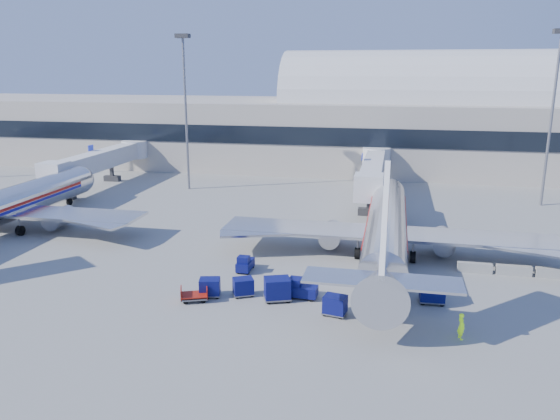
% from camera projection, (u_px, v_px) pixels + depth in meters
% --- Properties ---
extents(ground, '(260.00, 260.00, 0.00)m').
position_uv_depth(ground, '(275.00, 266.00, 50.80)').
color(ground, gray).
rests_on(ground, ground).
extents(terminal, '(170.00, 28.15, 21.00)m').
position_uv_depth(terminal, '(268.00, 124.00, 104.63)').
color(terminal, '#B2AA9E').
rests_on(terminal, ground).
extents(airliner_main, '(32.00, 37.26, 12.07)m').
position_uv_depth(airliner_main, '(386.00, 228.00, 52.34)').
color(airliner_main, silver).
rests_on(airliner_main, ground).
extents(airliner_mid, '(32.00, 37.26, 12.07)m').
position_uv_depth(airliner_mid, '(3.00, 206.00, 60.73)').
color(airliner_mid, silver).
rests_on(airliner_mid, ground).
extents(jetbridge_near, '(4.40, 27.50, 6.25)m').
position_uv_depth(jetbridge_near, '(373.00, 169.00, 77.47)').
color(jetbridge_near, silver).
rests_on(jetbridge_near, ground).
extents(jetbridge_mid, '(4.40, 27.50, 6.25)m').
position_uv_depth(jetbridge_mid, '(104.00, 159.00, 85.86)').
color(jetbridge_mid, silver).
rests_on(jetbridge_mid, ground).
extents(mast_west, '(2.00, 1.20, 22.60)m').
position_uv_depth(mast_west, '(185.00, 90.00, 79.49)').
color(mast_west, slate).
rests_on(mast_west, ground).
extents(mast_east, '(2.00, 1.20, 22.60)m').
position_uv_depth(mast_east, '(554.00, 93.00, 69.50)').
color(mast_east, slate).
rests_on(mast_east, ground).
extents(barrier_near, '(3.00, 0.55, 0.90)m').
position_uv_depth(barrier_near, '(475.00, 268.00, 48.99)').
color(barrier_near, '#9E9E96').
rests_on(barrier_near, ground).
extents(barrier_mid, '(3.00, 0.55, 0.90)m').
position_uv_depth(barrier_mid, '(514.00, 270.00, 48.33)').
color(barrier_mid, '#9E9E96').
rests_on(barrier_mid, ground).
extents(barrier_far, '(3.00, 0.55, 0.90)m').
position_uv_depth(barrier_far, '(554.00, 273.00, 47.67)').
color(barrier_far, '#9E9E96').
rests_on(barrier_far, ground).
extents(tug_lead, '(2.55, 1.38, 1.62)m').
position_uv_depth(tug_lead, '(301.00, 289.00, 43.52)').
color(tug_lead, '#0A0D4F').
rests_on(tug_lead, ground).
extents(tug_right, '(2.62, 1.90, 1.54)m').
position_uv_depth(tug_right, '(381.00, 281.00, 45.32)').
color(tug_right, '#0A0D4F').
rests_on(tug_right, ground).
extents(tug_left, '(1.22, 2.36, 1.53)m').
position_uv_depth(tug_left, '(245.00, 264.00, 49.28)').
color(tug_left, '#0A0D4F').
rests_on(tug_left, ground).
extents(cart_train_a, '(2.51, 2.22, 1.84)m').
position_uv_depth(cart_train_a, '(277.00, 289.00, 42.96)').
color(cart_train_a, '#0A0D4F').
rests_on(cart_train_a, ground).
extents(cart_train_b, '(2.05, 1.88, 1.46)m').
position_uv_depth(cart_train_b, '(243.00, 287.00, 43.90)').
color(cart_train_b, '#0A0D4F').
rests_on(cart_train_b, ground).
extents(cart_train_c, '(1.95, 1.65, 1.50)m').
position_uv_depth(cart_train_c, '(210.00, 287.00, 43.74)').
color(cart_train_c, '#0A0D4F').
rests_on(cart_train_c, ground).
extents(cart_solo_near, '(1.94, 1.62, 1.51)m').
position_uv_depth(cart_solo_near, '(335.00, 305.00, 40.42)').
color(cart_solo_near, '#0A0D4F').
rests_on(cart_solo_near, ground).
extents(cart_solo_far, '(2.04, 1.60, 1.74)m').
position_uv_depth(cart_solo_far, '(432.00, 292.00, 42.52)').
color(cart_solo_far, '#0A0D4F').
rests_on(cart_solo_far, ground).
extents(cart_open_red, '(2.50, 2.14, 0.56)m').
position_uv_depth(cart_open_red, '(195.00, 296.00, 43.00)').
color(cart_open_red, slate).
rests_on(cart_open_red, ground).
extents(ramp_worker, '(0.65, 0.79, 1.86)m').
position_uv_depth(ramp_worker, '(461.00, 326.00, 36.81)').
color(ramp_worker, '#A1FF1A').
rests_on(ramp_worker, ground).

